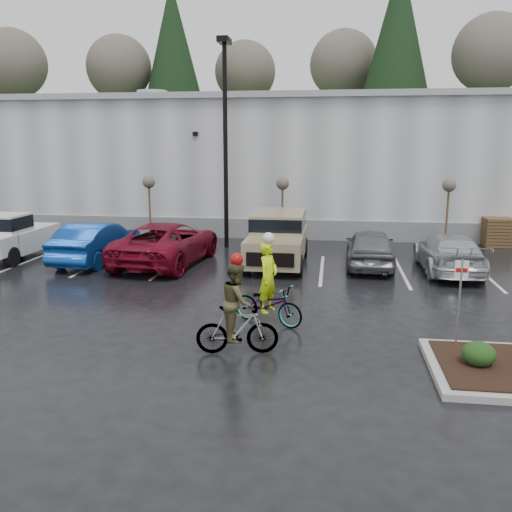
# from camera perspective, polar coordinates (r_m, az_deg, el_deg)

# --- Properties ---
(ground) EXTENTS (120.00, 120.00, 0.00)m
(ground) POSITION_cam_1_polar(r_m,az_deg,el_deg) (13.29, 3.98, -9.36)
(ground) COLOR black
(ground) RESTS_ON ground
(warehouse) EXTENTS (60.50, 15.50, 7.20)m
(warehouse) POSITION_cam_1_polar(r_m,az_deg,el_deg) (34.38, 6.76, 9.92)
(warehouse) COLOR #A3A5A8
(warehouse) RESTS_ON ground
(wooded_ridge) EXTENTS (80.00, 25.00, 6.00)m
(wooded_ridge) POSITION_cam_1_polar(r_m,az_deg,el_deg) (57.39, 7.32, 10.05)
(wooded_ridge) COLOR #243A18
(wooded_ridge) RESTS_ON ground
(lamppost) EXTENTS (0.50, 1.00, 9.22)m
(lamppost) POSITION_cam_1_polar(r_m,az_deg,el_deg) (24.84, -3.26, 13.93)
(lamppost) COLOR black
(lamppost) RESTS_ON ground
(sapling_west) EXTENTS (0.60, 0.60, 3.20)m
(sapling_west) POSITION_cam_1_polar(r_m,az_deg,el_deg) (26.93, -11.21, 7.27)
(sapling_west) COLOR #43331A
(sapling_west) RESTS_ON ground
(sapling_mid) EXTENTS (0.60, 0.60, 3.20)m
(sapling_mid) POSITION_cam_1_polar(r_m,az_deg,el_deg) (25.55, 2.81, 7.24)
(sapling_mid) COLOR #43331A
(sapling_mid) RESTS_ON ground
(sapling_east) EXTENTS (0.60, 0.60, 3.20)m
(sapling_east) POSITION_cam_1_polar(r_m,az_deg,el_deg) (25.96, 19.64, 6.64)
(sapling_east) COLOR #43331A
(sapling_east) RESTS_ON ground
(pallet_stack_a) EXTENTS (1.20, 1.20, 1.35)m
(pallet_stack_a) POSITION_cam_1_polar(r_m,az_deg,el_deg) (27.76, 24.00, 2.33)
(pallet_stack_a) COLOR #43331A
(pallet_stack_a) RESTS_ON ground
(shrub_a) EXTENTS (0.70, 0.70, 0.52)m
(shrub_a) POSITION_cam_1_polar(r_m,az_deg,el_deg) (12.59, 22.40, -9.51)
(shrub_a) COLOR black
(shrub_a) RESTS_ON curb_island
(fire_lane_sign) EXTENTS (0.30, 0.05, 2.20)m
(fire_lane_sign) POSITION_cam_1_polar(r_m,az_deg,el_deg) (13.35, 20.66, -3.67)
(fire_lane_sign) COLOR gray
(fire_lane_sign) RESTS_ON ground
(pickup_white) EXTENTS (2.10, 5.20, 1.96)m
(pickup_white) POSITION_cam_1_polar(r_m,az_deg,el_deg) (25.08, -24.04, 2.10)
(pickup_white) COLOR silver
(pickup_white) RESTS_ON ground
(car_blue) EXTENTS (2.04, 5.10, 1.65)m
(car_blue) POSITION_cam_1_polar(r_m,az_deg,el_deg) (22.96, -16.41, 1.44)
(car_blue) COLOR navy
(car_blue) RESTS_ON ground
(car_red) EXTENTS (3.37, 6.32, 1.69)m
(car_red) POSITION_cam_1_polar(r_m,az_deg,el_deg) (21.96, -9.35, 1.36)
(car_red) COLOR maroon
(car_red) RESTS_ON ground
(suv_tan) EXTENTS (2.20, 5.10, 2.06)m
(suv_tan) POSITION_cam_1_polar(r_m,az_deg,el_deg) (21.45, 2.27, 1.76)
(suv_tan) COLOR gray
(suv_tan) RESTS_ON ground
(car_grey) EXTENTS (1.90, 4.52, 1.53)m
(car_grey) POSITION_cam_1_polar(r_m,az_deg,el_deg) (21.58, 11.91, 0.86)
(car_grey) COLOR slate
(car_grey) RESTS_ON ground
(car_far_silver) EXTENTS (2.08, 5.03, 1.46)m
(car_far_silver) POSITION_cam_1_polar(r_m,az_deg,el_deg) (21.57, 19.63, 0.31)
(car_far_silver) COLOR #B8BDC1
(car_far_silver) RESTS_ON ground
(cyclist_hivis) EXTENTS (2.18, 1.49, 2.50)m
(cyclist_hivis) POSITION_cam_1_polar(r_m,az_deg,el_deg) (14.53, 1.29, -4.26)
(cyclist_hivis) COLOR #3F3F44
(cyclist_hivis) RESTS_ON ground
(cyclist_olive) EXTENTS (1.90, 0.94, 2.38)m
(cyclist_olive) POSITION_cam_1_polar(r_m,az_deg,el_deg) (12.50, -2.00, -6.51)
(cyclist_olive) COLOR #3F3F44
(cyclist_olive) RESTS_ON ground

